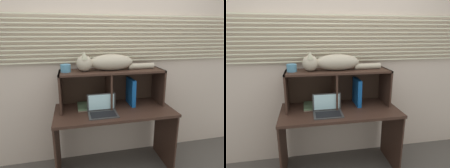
% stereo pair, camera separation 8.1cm
% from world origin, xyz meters
% --- Properties ---
extents(back_panel_with_blinds, '(4.40, 0.08, 2.50)m').
position_xyz_m(back_panel_with_blinds, '(0.00, 0.55, 1.26)').
color(back_panel_with_blinds, beige).
rests_on(back_panel_with_blinds, ground).
extents(desk, '(1.32, 0.61, 0.78)m').
position_xyz_m(desk, '(0.00, 0.21, 0.62)').
color(desk, '#36221A').
rests_on(desk, ground).
extents(hutch_shelf_unit, '(1.18, 0.35, 0.43)m').
position_xyz_m(hutch_shelf_unit, '(-0.00, 0.36, 1.08)').
color(hutch_shelf_unit, '#36221A').
rests_on(hutch_shelf_unit, desk).
extents(cat, '(0.89, 0.19, 0.21)m').
position_xyz_m(cat, '(-0.06, 0.33, 1.30)').
color(cat, '#B0A38C').
rests_on(cat, hutch_shelf_unit).
extents(laptop, '(0.31, 0.22, 0.20)m').
position_xyz_m(laptop, '(-0.15, 0.12, 0.82)').
color(laptop, '#343434').
rests_on(laptop, desk).
extents(binder_upright, '(0.05, 0.26, 0.32)m').
position_xyz_m(binder_upright, '(0.23, 0.33, 0.94)').
color(binder_upright, '#114B95').
rests_on(binder_upright, desk).
extents(book_stack, '(0.18, 0.26, 0.03)m').
position_xyz_m(book_stack, '(-0.31, 0.33, 0.79)').
color(book_stack, tan).
rests_on(book_stack, desk).
extents(small_basket, '(0.11, 0.11, 0.08)m').
position_xyz_m(small_basket, '(-0.51, 0.33, 1.25)').
color(small_basket, teal).
rests_on(small_basket, hutch_shelf_unit).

